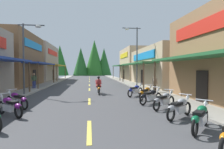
{
  "coord_description": "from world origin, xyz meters",
  "views": [
    {
      "loc": [
        0.02,
        0.88,
        2.19
      ],
      "look_at": [
        2.72,
        21.9,
        1.53
      ],
      "focal_mm": 28.12,
      "sensor_mm": 36.0,
      "label": 1
    }
  ],
  "objects_px": {
    "motorcycle_parked_right_3": "(164,100)",
    "pedestrian_by_shop": "(155,83)",
    "pedestrian_browsing": "(34,80)",
    "streetlamp_right": "(135,49)",
    "motorcycle_parked_right_6": "(135,90)",
    "motorcycle_parked_left_3": "(10,106)",
    "motorcycle_parked_right_2": "(179,107)",
    "streetlamp_left": "(28,49)",
    "motorcycle_parked_left_4": "(17,100)",
    "rider_cruising_lead": "(99,87)",
    "motorcycle_parked_right_4": "(151,96)",
    "motorcycle_parked_right_5": "(146,93)",
    "motorcycle_parked_right_1": "(200,117)"
  },
  "relations": [
    {
      "from": "motorcycle_parked_right_3",
      "to": "pedestrian_by_shop",
      "type": "distance_m",
      "value": 6.26
    },
    {
      "from": "motorcycle_parked_right_3",
      "to": "pedestrian_browsing",
      "type": "xyz_separation_m",
      "value": [
        -10.03,
        10.74,
        0.54
      ]
    },
    {
      "from": "motorcycle_parked_right_3",
      "to": "pedestrian_by_shop",
      "type": "bearing_deg",
      "value": 38.18
    },
    {
      "from": "streetlamp_right",
      "to": "motorcycle_parked_right_6",
      "type": "distance_m",
      "value": 7.11
    },
    {
      "from": "motorcycle_parked_right_3",
      "to": "pedestrian_browsing",
      "type": "relative_size",
      "value": 1.03
    },
    {
      "from": "motorcycle_parked_left_3",
      "to": "motorcycle_parked_right_2",
      "type": "bearing_deg",
      "value": -149.72
    },
    {
      "from": "streetlamp_right",
      "to": "streetlamp_left",
      "type": "bearing_deg",
      "value": -157.85
    },
    {
      "from": "motorcycle_parked_left_4",
      "to": "motorcycle_parked_left_3",
      "type": "bearing_deg",
      "value": 141.31
    },
    {
      "from": "rider_cruising_lead",
      "to": "pedestrian_by_shop",
      "type": "relative_size",
      "value": 1.37
    },
    {
      "from": "motorcycle_parked_right_6",
      "to": "motorcycle_parked_right_3",
      "type": "bearing_deg",
      "value": -127.23
    },
    {
      "from": "motorcycle_parked_right_4",
      "to": "motorcycle_parked_right_6",
      "type": "relative_size",
      "value": 1.13
    },
    {
      "from": "motorcycle_parked_right_5",
      "to": "pedestrian_by_shop",
      "type": "bearing_deg",
      "value": 11.81
    },
    {
      "from": "motorcycle_parked_right_3",
      "to": "rider_cruising_lead",
      "type": "distance_m",
      "value": 7.06
    },
    {
      "from": "streetlamp_left",
      "to": "motorcycle_parked_right_6",
      "type": "xyz_separation_m",
      "value": [
        8.75,
        -1.6,
        -3.4
      ]
    },
    {
      "from": "motorcycle_parked_right_6",
      "to": "motorcycle_parked_right_2",
      "type": "bearing_deg",
      "value": -129.42
    },
    {
      "from": "streetlamp_left",
      "to": "streetlamp_right",
      "type": "relative_size",
      "value": 0.86
    },
    {
      "from": "motorcycle_parked_left_3",
      "to": "pedestrian_browsing",
      "type": "bearing_deg",
      "value": -38.43
    },
    {
      "from": "motorcycle_parked_right_2",
      "to": "motorcycle_parked_right_6",
      "type": "height_order",
      "value": "same"
    },
    {
      "from": "streetlamp_right",
      "to": "motorcycle_parked_right_4",
      "type": "distance_m",
      "value": 9.82
    },
    {
      "from": "motorcycle_parked_right_4",
      "to": "motorcycle_parked_left_4",
      "type": "bearing_deg",
      "value": 150.47
    },
    {
      "from": "motorcycle_parked_right_1",
      "to": "motorcycle_parked_right_4",
      "type": "distance_m",
      "value": 4.89
    },
    {
      "from": "motorcycle_parked_right_3",
      "to": "pedestrian_by_shop",
      "type": "height_order",
      "value": "pedestrian_by_shop"
    },
    {
      "from": "streetlamp_left",
      "to": "motorcycle_parked_right_1",
      "type": "bearing_deg",
      "value": -47.03
    },
    {
      "from": "motorcycle_parked_right_1",
      "to": "pedestrian_browsing",
      "type": "distance_m",
      "value": 17.27
    },
    {
      "from": "motorcycle_parked_right_1",
      "to": "motorcycle_parked_left_4",
      "type": "bearing_deg",
      "value": 106.58
    },
    {
      "from": "streetlamp_right",
      "to": "motorcycle_parked_left_3",
      "type": "relative_size",
      "value": 4.05
    },
    {
      "from": "pedestrian_by_shop",
      "to": "motorcycle_parked_right_5",
      "type": "bearing_deg",
      "value": 127.61
    },
    {
      "from": "motorcycle_parked_right_4",
      "to": "motorcycle_parked_left_3",
      "type": "height_order",
      "value": "same"
    },
    {
      "from": "streetlamp_right",
      "to": "pedestrian_by_shop",
      "type": "xyz_separation_m",
      "value": [
        0.73,
        -4.39,
        -3.53
      ]
    },
    {
      "from": "streetlamp_left",
      "to": "motorcycle_parked_left_3",
      "type": "distance_m",
      "value": 7.71
    },
    {
      "from": "motorcycle_parked_right_2",
      "to": "motorcycle_parked_right_3",
      "type": "relative_size",
      "value": 1.01
    },
    {
      "from": "motorcycle_parked_right_1",
      "to": "motorcycle_parked_right_3",
      "type": "xyz_separation_m",
      "value": [
        0.15,
        3.41,
        0.0
      ]
    },
    {
      "from": "motorcycle_parked_right_5",
      "to": "rider_cruising_lead",
      "type": "height_order",
      "value": "rider_cruising_lead"
    },
    {
      "from": "motorcycle_parked_right_4",
      "to": "rider_cruising_lead",
      "type": "height_order",
      "value": "rider_cruising_lead"
    },
    {
      "from": "motorcycle_parked_right_3",
      "to": "motorcycle_parked_right_4",
      "type": "distance_m",
      "value": 1.49
    },
    {
      "from": "motorcycle_parked_right_3",
      "to": "pedestrian_browsing",
      "type": "distance_m",
      "value": 14.71
    },
    {
      "from": "pedestrian_browsing",
      "to": "motorcycle_parked_right_4",
      "type": "bearing_deg",
      "value": 18.19
    },
    {
      "from": "motorcycle_parked_right_1",
      "to": "pedestrian_browsing",
      "type": "xyz_separation_m",
      "value": [
        -9.88,
        14.16,
        0.54
      ]
    },
    {
      "from": "streetlamp_right",
      "to": "motorcycle_parked_left_4",
      "type": "distance_m",
      "value": 13.54
    },
    {
      "from": "pedestrian_browsing",
      "to": "rider_cruising_lead",
      "type": "bearing_deg",
      "value": 28.03
    },
    {
      "from": "streetlamp_left",
      "to": "motorcycle_parked_left_3",
      "type": "xyz_separation_m",
      "value": [
        1.43,
        -6.77,
        -3.4
      ]
    },
    {
      "from": "streetlamp_right",
      "to": "motorcycle_parked_left_4",
      "type": "xyz_separation_m",
      "value": [
        -9.11,
        -9.2,
        -3.94
      ]
    },
    {
      "from": "motorcycle_parked_left_3",
      "to": "pedestrian_by_shop",
      "type": "height_order",
      "value": "pedestrian_by_shop"
    },
    {
      "from": "motorcycle_parked_right_3",
      "to": "motorcycle_parked_right_5",
      "type": "xyz_separation_m",
      "value": [
        -0.03,
        3.02,
        0.0
      ]
    },
    {
      "from": "motorcycle_parked_left_3",
      "to": "motorcycle_parked_left_4",
      "type": "distance_m",
      "value": 1.75
    },
    {
      "from": "pedestrian_by_shop",
      "to": "streetlamp_left",
      "type": "bearing_deg",
      "value": 67.6
    },
    {
      "from": "motorcycle_parked_left_4",
      "to": "motorcycle_parked_right_3",
      "type": "bearing_deg",
      "value": -148.77
    },
    {
      "from": "motorcycle_parked_right_1",
      "to": "motorcycle_parked_right_5",
      "type": "xyz_separation_m",
      "value": [
        0.12,
        6.43,
        0.0
      ]
    },
    {
      "from": "motorcycle_parked_right_2",
      "to": "motorcycle_parked_left_4",
      "type": "distance_m",
      "value": 8.52
    },
    {
      "from": "motorcycle_parked_right_3",
      "to": "motorcycle_parked_right_6",
      "type": "distance_m",
      "value": 4.66
    }
  ]
}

